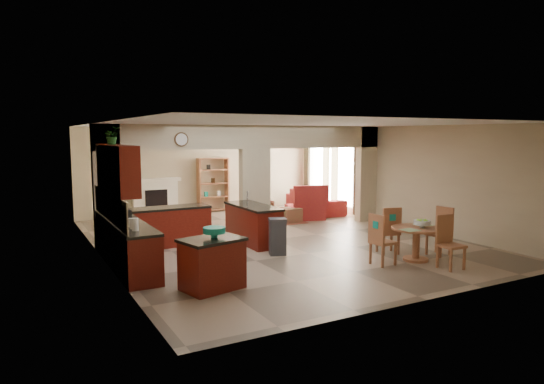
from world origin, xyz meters
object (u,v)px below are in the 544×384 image
kitchen_island (212,264)px  sofa (315,201)px  dining_table (416,238)px  armchair (259,210)px

kitchen_island → sofa: kitchen_island is taller
dining_table → sofa: size_ratio=0.40×
kitchen_island → armchair: size_ratio=1.64×
sofa → armchair: 2.46m
dining_table → armchair: size_ratio=1.46×
dining_table → armchair: dining_table is taller
dining_table → armchair: bearing=97.0°
armchair → sofa: bearing=-179.1°
kitchen_island → sofa: size_ratio=0.45×
kitchen_island → sofa: bearing=31.5°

